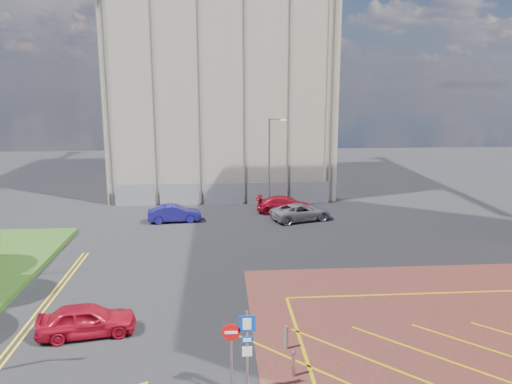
{
  "coord_description": "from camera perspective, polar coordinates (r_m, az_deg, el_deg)",
  "views": [
    {
      "loc": [
        -0.38,
        -14.78,
        10.77
      ],
      "look_at": [
        1.15,
        5.47,
        6.4
      ],
      "focal_mm": 35.0,
      "sensor_mm": 36.0,
      "label": 1
    }
  ],
  "objects": [
    {
      "name": "lamp_back",
      "position": [
        43.49,
        1.62,
        3.65
      ],
      "size": [
        1.53,
        0.16,
        8.0
      ],
      "color": "#9EA0A8",
      "rests_on": "ground"
    },
    {
      "name": "sign_cluster",
      "position": [
        18.08,
        -1.7,
        -17.06
      ],
      "size": [
        1.17,
        0.12,
        3.2
      ],
      "color": "#9EA0A8",
      "rests_on": "ground"
    },
    {
      "name": "construction_building",
      "position": [
        54.79,
        -4.01,
        12.35
      ],
      "size": [
        21.2,
        19.2,
        22.0
      ],
      "primitive_type": "cube",
      "color": "#A99E8A",
      "rests_on": "ground"
    },
    {
      "name": "construction_fence",
      "position": [
        45.86,
        -2.49,
        -0.18
      ],
      "size": [
        21.6,
        0.06,
        2.0
      ],
      "primitive_type": "cube",
      "color": "gray",
      "rests_on": "ground"
    },
    {
      "name": "car_red_left",
      "position": [
        23.72,
        -18.78,
        -13.65
      ],
      "size": [
        4.41,
        2.36,
        1.43
      ],
      "primitive_type": "imported",
      "rotation": [
        0.0,
        0.0,
        1.74
      ],
      "color": "#B30F23",
      "rests_on": "ground"
    },
    {
      "name": "car_blue_back",
      "position": [
        40.54,
        -9.3,
        -2.42
      ],
      "size": [
        4.34,
        1.89,
        1.39
      ],
      "primitive_type": "imported",
      "rotation": [
        0.0,
        0.0,
        1.67
      ],
      "color": "navy",
      "rests_on": "ground"
    },
    {
      "name": "car_red_back",
      "position": [
        42.68,
        3.45,
        -1.5
      ],
      "size": [
        5.31,
        3.05,
        1.45
      ],
      "primitive_type": "imported",
      "rotation": [
        0.0,
        0.0,
        1.35
      ],
      "color": "#AF0F20",
      "rests_on": "ground"
    },
    {
      "name": "car_silver_back",
      "position": [
        40.63,
        5.16,
        -2.28
      ],
      "size": [
        5.4,
        3.67,
        1.37
      ],
      "primitive_type": "imported",
      "rotation": [
        0.0,
        0.0,
        1.88
      ],
      "color": "#9C9CA2",
      "rests_on": "ground"
    }
  ]
}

